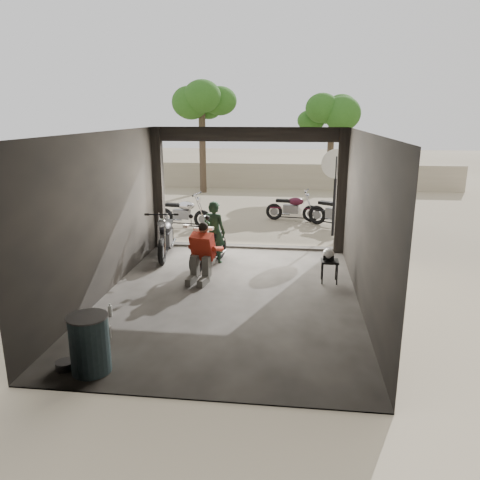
% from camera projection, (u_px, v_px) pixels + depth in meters
% --- Properties ---
extents(ground, '(80.00, 80.00, 0.00)m').
position_uv_depth(ground, '(230.00, 297.00, 9.30)').
color(ground, '#7A6D56').
rests_on(ground, ground).
extents(garage, '(7.00, 7.13, 3.20)m').
position_uv_depth(garage, '(234.00, 228.00, 9.49)').
color(garage, '#2D2B28').
rests_on(garage, ground).
extents(boundary_wall, '(18.00, 0.30, 1.20)m').
position_uv_depth(boundary_wall, '(270.00, 176.00, 22.56)').
color(boundary_wall, gray).
rests_on(boundary_wall, ground).
extents(tree_left, '(2.20, 2.20, 5.60)m').
position_uv_depth(tree_left, '(202.00, 102.00, 20.57)').
color(tree_left, '#382B1E').
rests_on(tree_left, ground).
extents(tree_right, '(2.20, 2.20, 5.00)m').
position_uv_depth(tree_right, '(332.00, 113.00, 21.46)').
color(tree_right, '#382B1E').
rests_on(tree_right, ground).
extents(main_bike, '(1.10, 1.80, 1.12)m').
position_uv_depth(main_bike, '(209.00, 244.00, 11.01)').
color(main_bike, beige).
rests_on(main_bike, ground).
extents(left_bike, '(0.98, 1.89, 1.23)m').
position_uv_depth(left_bike, '(166.00, 233.00, 11.80)').
color(left_bike, black).
rests_on(left_bike, ground).
extents(outside_bike_a, '(1.74, 0.93, 1.12)m').
position_uv_depth(outside_bike_a, '(183.00, 210.00, 14.85)').
color(outside_bike_a, black).
rests_on(outside_bike_a, ground).
extents(outside_bike_b, '(1.66, 0.88, 1.07)m').
position_uv_depth(outside_bike_b, '(292.00, 205.00, 15.73)').
color(outside_bike_b, '#410F1E').
rests_on(outside_bike_b, ground).
extents(outside_bike_c, '(1.86, 1.54, 1.18)m').
position_uv_depth(outside_bike_c, '(337.00, 209.00, 14.80)').
color(outside_bike_c, black).
rests_on(outside_bike_c, ground).
extents(rider, '(0.65, 0.52, 1.53)m').
position_uv_depth(rider, '(214.00, 232.00, 11.25)').
color(rider, black).
rests_on(rider, ground).
extents(mechanic, '(0.77, 0.95, 1.24)m').
position_uv_depth(mechanic, '(201.00, 254.00, 9.98)').
color(mechanic, '#AF2B17').
rests_on(mechanic, ground).
extents(stool, '(0.37, 0.37, 0.51)m').
position_uv_depth(stool, '(330.00, 264.00, 9.96)').
color(stool, black).
rests_on(stool, ground).
extents(helmet, '(0.35, 0.35, 0.25)m').
position_uv_depth(helmet, '(328.00, 254.00, 9.96)').
color(helmet, silver).
rests_on(helmet, stool).
extents(oil_drum, '(0.58, 0.58, 0.85)m').
position_uv_depth(oil_drum, '(90.00, 345.00, 6.49)').
color(oil_drum, '#3C5A65').
rests_on(oil_drum, ground).
extents(sign_post, '(0.85, 0.08, 2.56)m').
position_uv_depth(sign_post, '(335.00, 177.00, 13.49)').
color(sign_post, black).
rests_on(sign_post, ground).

